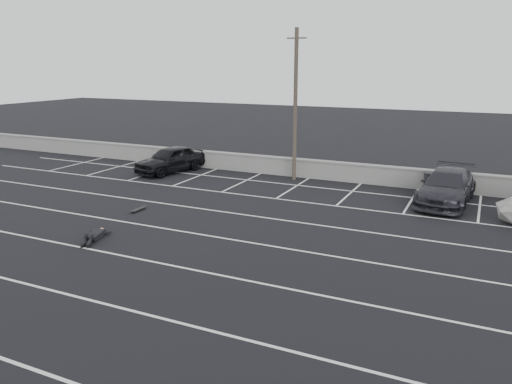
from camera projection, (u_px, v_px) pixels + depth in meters
The scene contains 9 objects.
ground at pixel (144, 260), 16.65m from camera, with size 120.00×120.00×0.00m, color black.
seawall at pixel (293, 167), 28.79m from camera, with size 50.00×0.45×1.06m.
stall_lines at pixel (208, 222), 20.55m from camera, with size 36.00×20.05×0.01m.
car_left at pixel (170, 159), 29.83m from camera, with size 1.84×4.57×1.56m, color black.
car_right at pixel (447, 187), 23.25m from camera, with size 2.16×5.31×1.54m, color #232329.
utility_pole at pixel (295, 105), 27.04m from camera, with size 1.09×0.22×8.18m.
trash_bin at pixel (430, 182), 25.36m from camera, with size 0.78×0.78×0.99m.
person at pixel (97, 232), 18.76m from camera, with size 1.56×2.36×0.44m, color black, non-canonical shape.
skateboard at pixel (138, 209), 22.14m from camera, with size 0.25×0.83×0.10m.
Camera 1 is at (9.98, -12.49, 6.40)m, focal length 35.00 mm.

